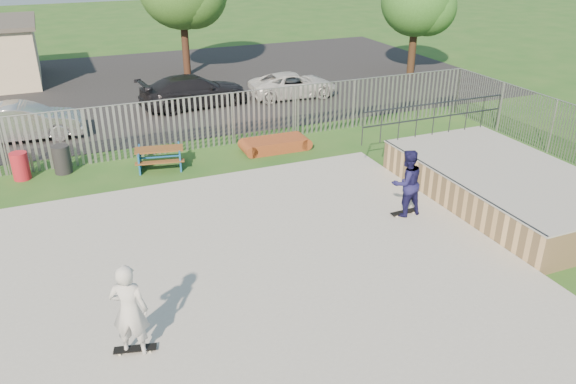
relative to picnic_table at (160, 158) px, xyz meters
name	(u,v)px	position (x,y,z in m)	size (l,w,h in m)	color
ground	(202,292)	(-0.58, -7.76, -0.35)	(120.00, 120.00, 0.00)	#24561D
concrete_slab	(202,289)	(-0.58, -7.76, -0.27)	(15.00, 12.00, 0.15)	#A3A39E
quarter_pipe	(503,185)	(8.92, -6.72, 0.21)	(5.50, 7.05, 2.19)	tan
fence	(193,172)	(0.42, -3.18, 0.65)	(26.04, 16.02, 2.00)	gray
picnic_table	(160,158)	(0.00, 0.00, 0.00)	(1.84, 1.61, 0.68)	brown
funbox	(275,144)	(4.27, 0.02, -0.13)	(2.16, 1.10, 0.43)	brown
trash_bin_red	(20,166)	(-4.39, 0.72, 0.11)	(0.55, 0.55, 0.92)	#AE1A26
trash_bin_grey	(62,159)	(-3.11, 0.76, 0.13)	(0.58, 0.58, 0.96)	black
parking_lot	(106,91)	(-0.58, 11.24, -0.34)	(40.00, 18.00, 0.02)	black
car_silver	(24,122)	(-4.27, 4.79, 0.39)	(1.51, 4.34, 1.43)	silver
car_dark	(194,91)	(2.90, 6.69, 0.40)	(2.03, 4.99, 1.45)	black
car_white	(293,85)	(7.74, 6.43, 0.27)	(1.97, 4.28, 1.19)	silver
tree_right	(417,0)	(15.82, 8.37, 3.64)	(3.85, 3.85, 5.94)	#3A2717
skateboard_a	(404,213)	(5.61, -6.50, -0.16)	(0.81, 0.23, 0.08)	black
skateboard_b	(135,350)	(-2.30, -9.39, -0.16)	(0.82, 0.39, 0.08)	black
skater_navy	(407,183)	(5.61, -6.50, 0.76)	(0.94, 0.73, 1.92)	#171645
skater_white	(129,310)	(-2.30, -9.39, 0.76)	(0.70, 0.46, 1.92)	silver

